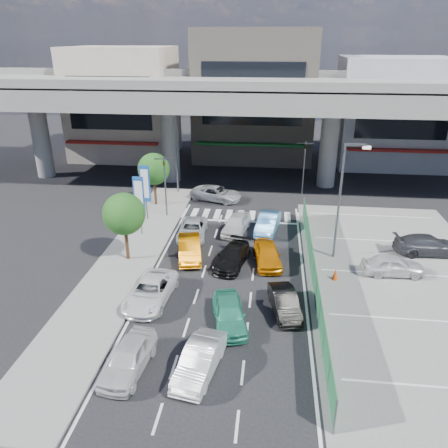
# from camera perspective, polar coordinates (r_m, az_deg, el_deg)

# --- Properties ---
(ground) EXTENTS (120.00, 120.00, 0.00)m
(ground) POSITION_cam_1_polar(r_m,az_deg,el_deg) (25.89, -0.13, -9.67)
(ground) COLOR black
(ground) RESTS_ON ground
(parking_lot) EXTENTS (12.00, 28.00, 0.06)m
(parking_lot) POSITION_cam_1_polar(r_m,az_deg,el_deg) (28.73, 22.96, -8.06)
(parking_lot) COLOR slate
(parking_lot) RESTS_ON ground
(sidewalk_left) EXTENTS (4.00, 30.00, 0.12)m
(sidewalk_left) POSITION_cam_1_polar(r_m,az_deg,el_deg) (30.69, -12.38, -4.50)
(sidewalk_left) COLOR slate
(sidewalk_left) RESTS_ON ground
(fence_run) EXTENTS (0.16, 22.00, 1.80)m
(fence_run) POSITION_cam_1_polar(r_m,az_deg,el_deg) (26.30, 11.77, -7.35)
(fence_run) COLOR #206038
(fence_run) RESTS_ON ground
(expressway) EXTENTS (64.00, 14.00, 10.75)m
(expressway) POSITION_cam_1_polar(r_m,az_deg,el_deg) (43.97, 3.30, 16.32)
(expressway) COLOR slate
(expressway) RESTS_ON ground
(building_west) EXTENTS (12.00, 10.90, 13.00)m
(building_west) POSITION_cam_1_polar(r_m,az_deg,el_deg) (57.16, -12.92, 15.12)
(building_west) COLOR #A49784
(building_west) RESTS_ON ground
(building_center) EXTENTS (14.00, 10.90, 15.00)m
(building_center) POSITION_cam_1_polar(r_m,az_deg,el_deg) (55.00, 3.99, 16.37)
(building_center) COLOR gray
(building_center) RESTS_ON ground
(building_east) EXTENTS (12.00, 10.90, 12.00)m
(building_east) POSITION_cam_1_polar(r_m,az_deg,el_deg) (55.80, 21.01, 13.49)
(building_east) COLOR gray
(building_east) RESTS_ON ground
(traffic_light_left) EXTENTS (1.60, 1.24, 5.20)m
(traffic_light_left) POSITION_cam_1_polar(r_m,az_deg,el_deg) (36.14, -7.78, 6.78)
(traffic_light_left) COLOR #595B60
(traffic_light_left) RESTS_ON ground
(traffic_light_right) EXTENTS (1.60, 1.24, 5.20)m
(traffic_light_right) POSITION_cam_1_polar(r_m,az_deg,el_deg) (41.93, 10.51, 8.91)
(traffic_light_right) COLOR #595B60
(traffic_light_right) RESTS_ON ground
(street_lamp_right) EXTENTS (1.65, 0.22, 8.00)m
(street_lamp_right) POSITION_cam_1_polar(r_m,az_deg,el_deg) (29.48, 15.28, 4.03)
(street_lamp_right) COLOR #595B60
(street_lamp_right) RESTS_ON ground
(street_lamp_left) EXTENTS (1.65, 0.22, 8.00)m
(street_lamp_left) POSITION_cam_1_polar(r_m,az_deg,el_deg) (41.61, -6.04, 10.24)
(street_lamp_left) COLOR #595B60
(street_lamp_left) RESTS_ON ground
(signboard_near) EXTENTS (0.80, 0.14, 4.70)m
(signboard_near) POSITION_cam_1_polar(r_m,az_deg,el_deg) (33.02, -11.03, 3.35)
(signboard_near) COLOR #595B60
(signboard_near) RESTS_ON ground
(signboard_far) EXTENTS (0.80, 0.14, 4.70)m
(signboard_far) POSITION_cam_1_polar(r_m,az_deg,el_deg) (35.84, -10.27, 5.01)
(signboard_far) COLOR #595B60
(signboard_far) RESTS_ON ground
(tree_near) EXTENTS (2.80, 2.80, 4.80)m
(tree_near) POSITION_cam_1_polar(r_m,az_deg,el_deg) (29.31, -12.94, 1.27)
(tree_near) COLOR #382314
(tree_near) RESTS_ON ground
(tree_far) EXTENTS (2.80, 2.80, 4.80)m
(tree_far) POSITION_cam_1_polar(r_m,az_deg,el_deg) (39.02, -9.17, 7.09)
(tree_far) COLOR #382314
(tree_far) RESTS_ON ground
(van_white_back_left) EXTENTS (2.02, 4.19, 1.38)m
(van_white_back_left) POSITION_cam_1_polar(r_m,az_deg,el_deg) (21.14, -12.37, -16.69)
(van_white_back_left) COLOR silver
(van_white_back_left) RESTS_ON ground
(hatch_white_back_mid) EXTENTS (2.13, 4.25, 1.34)m
(hatch_white_back_mid) POSITION_cam_1_polar(r_m,az_deg,el_deg) (20.63, -3.18, -17.34)
(hatch_white_back_mid) COLOR beige
(hatch_white_back_mid) RESTS_ON ground
(sedan_white_mid_left) EXTENTS (2.56, 4.89, 1.32)m
(sedan_white_mid_left) POSITION_cam_1_polar(r_m,az_deg,el_deg) (25.64, -9.58, -8.67)
(sedan_white_mid_left) COLOR white
(sedan_white_mid_left) RESTS_ON ground
(taxi_teal_mid) EXTENTS (2.45, 4.30, 1.38)m
(taxi_teal_mid) POSITION_cam_1_polar(r_m,az_deg,el_deg) (23.44, 0.69, -11.58)
(taxi_teal_mid) COLOR #2D9172
(taxi_teal_mid) RESTS_ON ground
(hatch_black_mid_right) EXTENTS (2.02, 3.90, 1.22)m
(hatch_black_mid_right) POSITION_cam_1_polar(r_m,az_deg,el_deg) (24.63, 7.92, -10.14)
(hatch_black_mid_right) COLOR black
(hatch_black_mid_right) RESTS_ON ground
(taxi_orange_left) EXTENTS (2.30, 4.40, 1.38)m
(taxi_orange_left) POSITION_cam_1_polar(r_m,az_deg,el_deg) (30.11, -4.52, -3.20)
(taxi_orange_left) COLOR #CA6900
(taxi_orange_left) RESTS_ON ground
(sedan_black_mid) EXTENTS (2.56, 4.52, 1.23)m
(sedan_black_mid) POSITION_cam_1_polar(r_m,az_deg,el_deg) (29.10, 1.08, -4.28)
(sedan_black_mid) COLOR black
(sedan_black_mid) RESTS_ON ground
(taxi_orange_right) EXTENTS (2.26, 4.26, 1.38)m
(taxi_orange_right) POSITION_cam_1_polar(r_m,az_deg,el_deg) (29.39, 5.67, -3.95)
(taxi_orange_right) COLOR #BF6704
(taxi_orange_right) RESTS_ON ground
(wagon_silver_front_left) EXTENTS (2.32, 4.54, 1.23)m
(wagon_silver_front_left) POSITION_cam_1_polar(r_m,az_deg,el_deg) (33.15, -4.15, -0.75)
(wagon_silver_front_left) COLOR #B8BCC1
(wagon_silver_front_left) RESTS_ON ground
(sedan_white_front_mid) EXTENTS (2.34, 4.28, 1.38)m
(sedan_white_front_mid) POSITION_cam_1_polar(r_m,az_deg,el_deg) (33.88, 1.62, -0.00)
(sedan_white_front_mid) COLOR silver
(sedan_white_front_mid) RESTS_ON ground
(kei_truck_front_right) EXTENTS (2.10, 4.37, 1.38)m
(kei_truck_front_right) POSITION_cam_1_polar(r_m,az_deg,el_deg) (34.25, 5.75, 0.15)
(kei_truck_front_right) COLOR #4781BB
(kei_truck_front_right) RESTS_ON ground
(crossing_wagon_silver) EXTENTS (5.12, 3.41, 1.31)m
(crossing_wagon_silver) POSITION_cam_1_polar(r_m,az_deg,el_deg) (40.66, -1.03, 4.01)
(crossing_wagon_silver) COLOR #BABCC2
(crossing_wagon_silver) RESTS_ON ground
(parked_sedan_white) EXTENTS (3.91, 1.73, 1.31)m
(parked_sedan_white) POSITION_cam_1_polar(r_m,az_deg,el_deg) (29.85, 21.17, -5.04)
(parked_sedan_white) COLOR silver
(parked_sedan_white) RESTS_ON parking_lot
(parked_sedan_dgrey) EXTENTS (4.75, 2.21, 1.34)m
(parked_sedan_dgrey) POSITION_cam_1_polar(r_m,az_deg,el_deg) (33.57, 25.11, -2.50)
(parked_sedan_dgrey) COLOR #323237
(parked_sedan_dgrey) RESTS_ON parking_lot
(traffic_cone) EXTENTS (0.46, 0.46, 0.74)m
(traffic_cone) POSITION_cam_1_polar(r_m,az_deg,el_deg) (28.30, 14.33, -6.36)
(traffic_cone) COLOR #D8410C
(traffic_cone) RESTS_ON parking_lot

